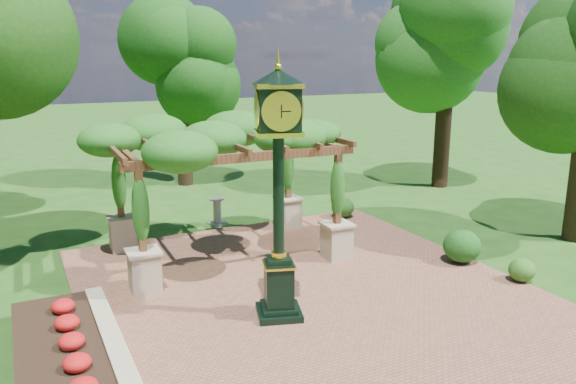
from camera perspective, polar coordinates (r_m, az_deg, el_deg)
name	(u,v)px	position (r m, az deg, el deg)	size (l,w,h in m)	color
ground	(340,317)	(12.29, 5.34, -12.54)	(120.00, 120.00, 0.00)	#1E4714
brick_plaza	(317,299)	(13.05, 2.99, -10.76)	(10.00, 12.00, 0.04)	brown
border_wall	(113,347)	(11.19, -17.32, -14.77)	(0.35, 5.00, 0.40)	#C6B793
flower_bed	(61,359)	(11.13, -22.05, -15.46)	(1.50, 5.00, 0.36)	red
pedestal_clock	(278,173)	(11.22, -0.98, 1.93)	(1.29, 1.29, 5.24)	black
pergola	(225,145)	(15.08, -6.41, 4.76)	(6.08, 3.91, 3.78)	#BBA88B
sundial	(217,213)	(18.51, -7.20, -2.17)	(0.60, 0.60, 0.90)	#9B9A92
shrub_front	(522,270)	(14.96, 22.65, -7.32)	(0.64, 0.64, 0.57)	#2B5E1B
shrub_mid	(462,246)	(15.70, 17.25, -5.26)	(0.99, 0.99, 0.89)	#174A14
shrub_back	(343,207)	(19.22, 5.58, -1.54)	(0.77, 0.77, 0.70)	#225619
tree_north	(181,68)	(24.06, -10.84, 12.29)	(3.51, 3.51, 7.21)	black
tree_east_far	(449,36)	(24.19, 16.04, 15.01)	(4.04, 4.04, 9.03)	black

